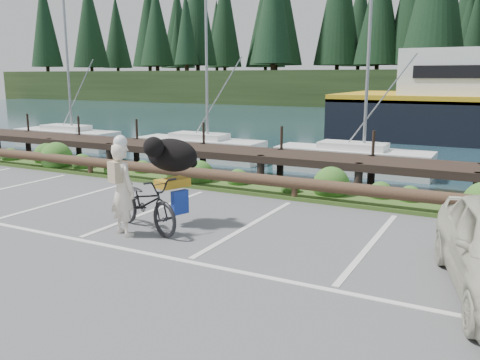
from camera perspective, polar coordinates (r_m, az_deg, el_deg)
name	(u,v)px	position (r m, az deg, el deg)	size (l,w,h in m)	color
ground	(199,254)	(9.22, -4.66, -8.33)	(72.00, 72.00, 0.00)	#4F5052
harbor_backdrop	(478,97)	(85.99, 25.15, 8.42)	(170.00, 160.00, 30.00)	#19323D
vegetation_strip	(304,193)	(13.79, 7.19, -1.43)	(34.00, 1.60, 0.10)	#3D5B21
log_rail	(294,200)	(13.17, 6.11, -2.26)	(32.00, 0.30, 0.60)	#443021
bicycle	(145,203)	(10.66, -10.60, -2.54)	(0.76, 2.17, 1.14)	black
cyclist	(123,190)	(10.33, -13.05, -1.05)	(0.68, 0.45, 1.86)	#F2E3CD
dog	(172,155)	(10.86, -7.68, 2.79)	(1.22, 0.60, 0.71)	black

